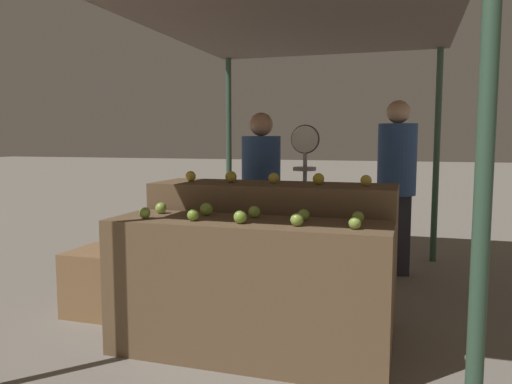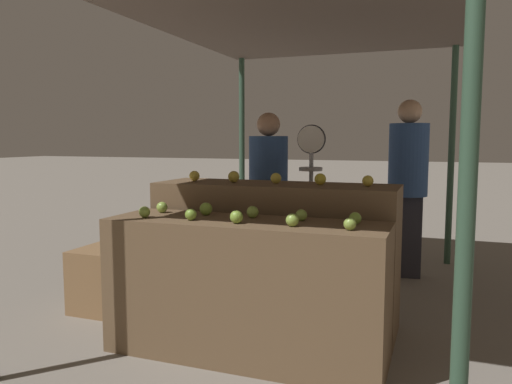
{
  "view_description": "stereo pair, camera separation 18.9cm",
  "coord_description": "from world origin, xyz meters",
  "px_view_note": "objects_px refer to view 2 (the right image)",
  "views": [
    {
      "loc": [
        0.97,
        -2.94,
        1.39
      ],
      "look_at": [
        -0.04,
        0.3,
        1.03
      ],
      "focal_mm": 35.0,
      "sensor_mm": 36.0,
      "label": 1
    },
    {
      "loc": [
        1.15,
        -2.88,
        1.39
      ],
      "look_at": [
        -0.04,
        0.3,
        1.03
      ],
      "focal_mm": 35.0,
      "sensor_mm": 36.0,
      "label": 2
    }
  ],
  "objects_px": {
    "wooden_crate_side": "(111,279)",
    "produce_scale": "(311,175)",
    "person_vendor_at_scale": "(268,188)",
    "person_customer_left": "(408,176)"
  },
  "relations": [
    {
      "from": "person_vendor_at_scale",
      "to": "person_customer_left",
      "type": "distance_m",
      "value": 1.46
    },
    {
      "from": "produce_scale",
      "to": "person_customer_left",
      "type": "xyz_separation_m",
      "value": [
        0.74,
        1.01,
        -0.06
      ]
    },
    {
      "from": "produce_scale",
      "to": "person_vendor_at_scale",
      "type": "xyz_separation_m",
      "value": [
        -0.45,
        0.17,
        -0.15
      ]
    },
    {
      "from": "produce_scale",
      "to": "wooden_crate_side",
      "type": "relative_size",
      "value": 2.97
    },
    {
      "from": "wooden_crate_side",
      "to": "person_customer_left",
      "type": "bearing_deg",
      "value": 40.76
    },
    {
      "from": "person_customer_left",
      "to": "wooden_crate_side",
      "type": "bearing_deg",
      "value": 33.06
    },
    {
      "from": "produce_scale",
      "to": "person_vendor_at_scale",
      "type": "distance_m",
      "value": 0.5
    },
    {
      "from": "wooden_crate_side",
      "to": "produce_scale",
      "type": "bearing_deg",
      "value": 31.24
    },
    {
      "from": "person_customer_left",
      "to": "wooden_crate_side",
      "type": "xyz_separation_m",
      "value": [
        -2.19,
        -1.89,
        -0.77
      ]
    },
    {
      "from": "person_customer_left",
      "to": "produce_scale",
      "type": "bearing_deg",
      "value": 45.96
    }
  ]
}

